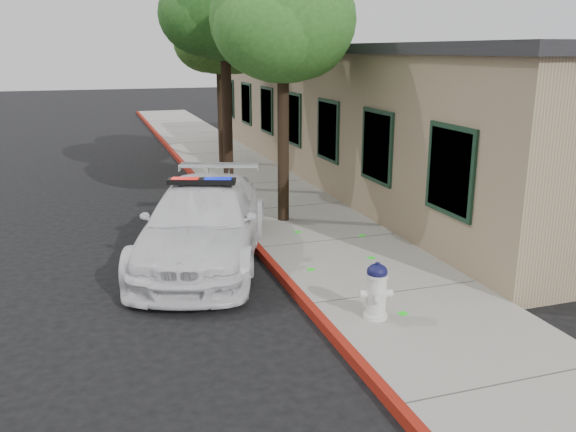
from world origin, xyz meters
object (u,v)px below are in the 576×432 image
Objects in this scene: clapboard_building at (406,113)px; street_tree_near at (284,26)px; street_tree_mid at (225,12)px; fire_hydrant at (376,290)px; street_tree_far at (220,40)px; police_car at (203,223)px.

street_tree_near reaches higher than clapboard_building.
street_tree_mid is (-5.97, -0.39, 2.95)m from clapboard_building.
clapboard_building is at bearing 3.75° from street_tree_mid.
fire_hydrant is 0.16× the size of street_tree_far.
street_tree_mid reaches higher than clapboard_building.
clapboard_building is at bearing 57.21° from police_car.
street_tree_near is 7.76m from street_tree_far.
police_car is 10.61m from street_tree_far.
police_car is 0.90× the size of street_tree_mid.
fire_hydrant is 13.96m from street_tree_far.
street_tree_far is (-5.27, 3.62, 2.27)m from clapboard_building.
street_tree_near reaches higher than fire_hydrant.
street_tree_near is at bearing -142.98° from clapboard_building.
street_tree_far reaches higher than fire_hydrant.
clapboard_building is 11.52m from fire_hydrant.
police_car is at bearing 130.51° from fire_hydrant.
police_car is at bearing -142.17° from clapboard_building.
fire_hydrant is at bearing -43.56° from police_car.
street_tree_near is (-5.49, -4.14, 2.48)m from clapboard_building.
street_tree_near is 1.06× the size of street_tree_far.
fire_hydrant is 10.43m from street_tree_mid.
police_car is 1.04× the size of street_tree_far.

